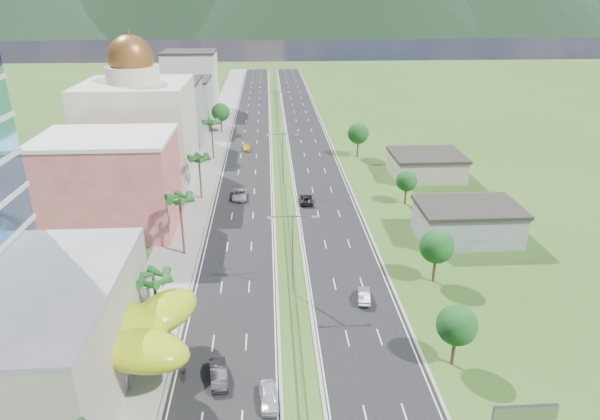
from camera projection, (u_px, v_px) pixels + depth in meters
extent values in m
plane|color=#2D5119|center=(297.00, 340.00, 59.74)|extent=(500.00, 500.00, 0.00)
cube|color=black|center=(251.00, 137.00, 142.34)|extent=(11.00, 260.00, 0.04)
cube|color=black|center=(307.00, 136.00, 143.17)|extent=(11.00, 260.00, 0.04)
cube|color=gray|center=(215.00, 137.00, 141.80)|extent=(7.00, 260.00, 0.12)
cube|color=gray|center=(280.00, 153.00, 125.92)|extent=(0.08, 216.00, 0.28)
cube|color=gray|center=(274.00, 84.00, 220.11)|extent=(0.10, 0.12, 0.70)
cylinder|color=gray|center=(293.00, 255.00, 66.86)|extent=(0.20, 0.20, 11.00)
cube|color=gray|center=(280.00, 217.00, 64.76)|extent=(2.88, 0.12, 0.12)
cube|color=gray|center=(304.00, 216.00, 64.92)|extent=(2.88, 0.12, 0.12)
cube|color=silver|center=(270.00, 218.00, 64.73)|extent=(0.60, 0.25, 0.18)
cube|color=silver|center=(315.00, 217.00, 65.03)|extent=(0.60, 0.25, 0.18)
cylinder|color=gray|center=(283.00, 161.00, 103.76)|extent=(0.20, 0.20, 11.00)
cube|color=gray|center=(275.00, 134.00, 101.66)|extent=(2.88, 0.12, 0.12)
cube|color=gray|center=(290.00, 134.00, 101.81)|extent=(2.88, 0.12, 0.12)
cube|color=silver|center=(268.00, 135.00, 101.62)|extent=(0.60, 0.25, 0.18)
cube|color=silver|center=(297.00, 134.00, 101.92)|extent=(0.60, 0.25, 0.18)
cylinder|color=gray|center=(278.00, 112.00, 145.27)|extent=(0.20, 0.20, 11.00)
cube|color=gray|center=(272.00, 92.00, 143.16)|extent=(2.88, 0.12, 0.12)
cube|color=gray|center=(283.00, 92.00, 143.32)|extent=(2.88, 0.12, 0.12)
cube|color=silver|center=(267.00, 93.00, 143.13)|extent=(0.60, 0.25, 0.18)
cube|color=silver|center=(288.00, 92.00, 143.43)|extent=(0.60, 0.25, 0.18)
cylinder|color=gray|center=(275.00, 85.00, 186.78)|extent=(0.20, 0.20, 11.00)
cube|color=gray|center=(271.00, 69.00, 184.67)|extent=(2.88, 0.12, 0.12)
cube|color=gray|center=(279.00, 69.00, 184.83)|extent=(2.88, 0.12, 0.12)
cube|color=silver|center=(267.00, 69.00, 184.64)|extent=(0.60, 0.25, 0.18)
cube|color=silver|center=(283.00, 69.00, 184.94)|extent=(0.60, 0.25, 0.18)
cylinder|color=gray|center=(69.00, 344.00, 55.81)|extent=(0.50, 0.50, 4.00)
cylinder|color=gray|center=(125.00, 373.00, 51.58)|extent=(0.50, 0.50, 4.00)
cylinder|color=gray|center=(73.00, 397.00, 48.59)|extent=(0.50, 0.50, 4.00)
cylinder|color=gray|center=(156.00, 341.00, 56.30)|extent=(0.50, 0.50, 4.00)
cube|color=#B54A4E|center=(110.00, 185.00, 84.85)|extent=(20.00, 15.00, 15.00)
cube|color=beige|center=(140.00, 134.00, 105.11)|extent=(20.00, 20.00, 20.00)
cylinder|color=beige|center=(133.00, 74.00, 100.71)|extent=(10.00, 10.00, 3.00)
sphere|color=brown|center=(131.00, 58.00, 99.57)|extent=(8.40, 8.40, 8.40)
cube|color=gray|center=(167.00, 116.00, 128.99)|extent=(16.00, 15.00, 16.00)
cube|color=#9D9481|center=(181.00, 104.00, 149.85)|extent=(16.00, 15.00, 13.00)
cube|color=silver|center=(191.00, 82.00, 170.11)|extent=(16.00, 15.00, 18.00)
cube|color=gray|center=(467.00, 223.00, 83.39)|extent=(15.00, 10.00, 5.00)
cube|color=#9D9481|center=(426.00, 166.00, 111.29)|extent=(14.00, 12.00, 4.40)
cylinder|color=#47301C|center=(157.00, 306.00, 59.30)|extent=(0.36, 0.36, 7.50)
cylinder|color=#47301C|center=(182.00, 226.00, 77.46)|extent=(0.36, 0.36, 9.00)
cylinder|color=#47301C|center=(200.00, 178.00, 98.87)|extent=(0.36, 0.36, 8.00)
cylinder|color=#47301C|center=(212.00, 141.00, 121.77)|extent=(0.36, 0.36, 8.80)
cylinder|color=#47301C|center=(221.00, 124.00, 145.58)|extent=(0.40, 0.40, 4.90)
sphere|color=#1A551D|center=(221.00, 112.00, 144.38)|extent=(4.90, 4.90, 4.90)
cylinder|color=#47301C|center=(454.00, 347.00, 55.21)|extent=(0.40, 0.40, 4.20)
sphere|color=#1A551D|center=(457.00, 325.00, 54.18)|extent=(4.20, 4.20, 4.20)
cylinder|color=#47301C|center=(435.00, 266.00, 70.99)|extent=(0.40, 0.40, 4.55)
sphere|color=#1A551D|center=(437.00, 246.00, 69.87)|extent=(4.55, 4.55, 4.55)
cylinder|color=#47301C|center=(406.00, 194.00, 97.12)|extent=(0.40, 0.40, 3.85)
sphere|color=#1A551D|center=(407.00, 181.00, 96.17)|extent=(3.85, 3.85, 3.85)
cylinder|color=#47301C|center=(358.00, 147.00, 124.37)|extent=(0.40, 0.40, 4.90)
sphere|color=#1A551D|center=(358.00, 133.00, 123.16)|extent=(4.90, 4.90, 4.90)
imported|color=silver|center=(269.00, 397.00, 50.33)|extent=(1.97, 4.37, 1.46)
imported|color=black|center=(218.00, 374.00, 53.24)|extent=(2.27, 4.84, 1.53)
imported|color=#95989C|center=(240.00, 194.00, 99.89)|extent=(2.69, 5.81, 1.61)
imported|color=gold|center=(247.00, 147.00, 130.06)|extent=(2.11, 4.64, 1.32)
imported|color=#929498|center=(364.00, 295.00, 67.12)|extent=(2.05, 4.38, 1.39)
imported|color=black|center=(306.00, 199.00, 97.89)|extent=(2.45, 5.07, 1.39)
imported|color=black|center=(185.00, 372.00, 53.75)|extent=(0.77, 2.14, 1.35)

